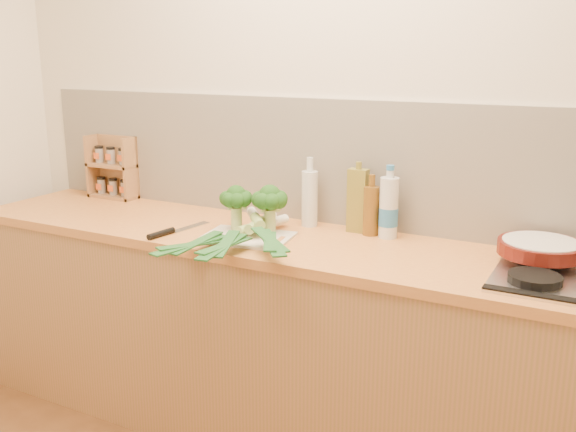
% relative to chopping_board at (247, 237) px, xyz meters
% --- Properties ---
extents(room_shell, '(3.50, 3.50, 3.50)m').
position_rel_chopping_board_xyz_m(room_shell, '(0.23, 0.38, 0.26)').
color(room_shell, beige).
rests_on(room_shell, ground).
extents(counter, '(3.20, 0.62, 0.90)m').
position_rel_chopping_board_xyz_m(counter, '(0.23, 0.09, -0.45)').
color(counter, '#A56D44').
rests_on(counter, ground).
extents(chopping_board, '(0.38, 0.31, 0.01)m').
position_rel_chopping_board_xyz_m(chopping_board, '(0.00, 0.00, 0.00)').
color(chopping_board, '#EEE5CF').
rests_on(chopping_board, counter).
extents(broccoli_left, '(0.14, 0.14, 0.19)m').
position_rel_chopping_board_xyz_m(broccoli_left, '(-0.09, 0.07, 0.13)').
color(broccoli_left, '#A1BB6D').
rests_on(broccoli_left, chopping_board).
extents(broccoli_right, '(0.15, 0.15, 0.20)m').
position_rel_chopping_board_xyz_m(broccoli_right, '(0.06, 0.09, 0.14)').
color(broccoli_right, '#A1BB6D').
rests_on(broccoli_right, chopping_board).
extents(leek_front, '(0.23, 0.69, 0.04)m').
position_rel_chopping_board_xyz_m(leek_front, '(-0.02, -0.02, 0.03)').
color(leek_front, white).
rests_on(leek_front, chopping_board).
extents(leek_mid, '(0.15, 0.67, 0.04)m').
position_rel_chopping_board_xyz_m(leek_mid, '(0.03, -0.04, 0.05)').
color(leek_mid, white).
rests_on(leek_mid, chopping_board).
extents(leek_back, '(0.45, 0.53, 0.04)m').
position_rel_chopping_board_xyz_m(leek_back, '(0.08, -0.03, 0.06)').
color(leek_back, white).
rests_on(leek_back, chopping_board).
extents(chefs_knife, '(0.08, 0.34, 0.03)m').
position_rel_chopping_board_xyz_m(chefs_knife, '(-0.32, -0.09, 0.00)').
color(chefs_knife, silver).
rests_on(chefs_knife, counter).
extents(skillet, '(0.42, 0.30, 0.05)m').
position_rel_chopping_board_xyz_m(skillet, '(1.09, 0.20, 0.06)').
color(skillet, '#52130D').
rests_on(skillet, gas_hob).
extents(spice_rack, '(0.26, 0.11, 0.32)m').
position_rel_chopping_board_xyz_m(spice_rack, '(-1.00, 0.33, 0.13)').
color(spice_rack, '#AC7949').
rests_on(spice_rack, counter).
extents(oil_tin, '(0.08, 0.05, 0.30)m').
position_rel_chopping_board_xyz_m(oil_tin, '(0.35, 0.31, 0.13)').
color(oil_tin, olive).
rests_on(oil_tin, counter).
extents(glass_bottle, '(0.07, 0.07, 0.30)m').
position_rel_chopping_board_xyz_m(glass_bottle, '(0.14, 0.30, 0.12)').
color(glass_bottle, silver).
rests_on(glass_bottle, counter).
extents(amber_bottle, '(0.06, 0.06, 0.25)m').
position_rel_chopping_board_xyz_m(amber_bottle, '(0.42, 0.29, 0.10)').
color(amber_bottle, brown).
rests_on(amber_bottle, counter).
extents(water_bottle, '(0.08, 0.08, 0.28)m').
position_rel_chopping_board_xyz_m(water_bottle, '(0.50, 0.28, 0.11)').
color(water_bottle, silver).
rests_on(water_bottle, counter).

